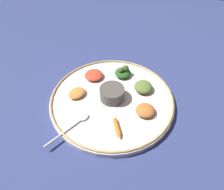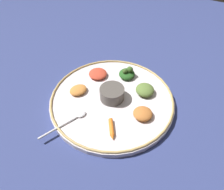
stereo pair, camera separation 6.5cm
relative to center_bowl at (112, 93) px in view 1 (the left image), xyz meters
name	(u,v)px [view 1 (the left image)]	position (x,y,z in m)	size (l,w,h in m)	color
ground_plane	(112,102)	(0.00, 0.00, -0.05)	(2.40, 2.40, 0.00)	navy
platter	(112,100)	(0.00, 0.00, -0.04)	(0.45, 0.45, 0.02)	silver
platter_rim	(112,97)	(0.00, 0.00, -0.02)	(0.45, 0.45, 0.01)	tan
center_bowl	(112,93)	(0.00, 0.00, 0.00)	(0.09, 0.09, 0.05)	#4C4742
spoon	(74,125)	(0.16, -0.06, -0.02)	(0.17, 0.08, 0.01)	silver
greens_pile	(123,72)	(-0.13, -0.01, -0.01)	(0.08, 0.08, 0.05)	#23511E
carrot_near_spoon	(117,129)	(0.12, 0.07, -0.02)	(0.07, 0.06, 0.01)	orange
mound_collards	(143,87)	(-0.08, 0.09, -0.01)	(0.07, 0.07, 0.03)	#567033
mound_berbere_red	(94,75)	(-0.08, -0.11, -0.01)	(0.07, 0.07, 0.02)	#B73D28
mound_chickpea	(145,110)	(0.02, 0.13, -0.01)	(0.07, 0.06, 0.03)	#B2662D
mound_squash	(77,93)	(0.04, -0.13, -0.01)	(0.07, 0.05, 0.02)	#C67A38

